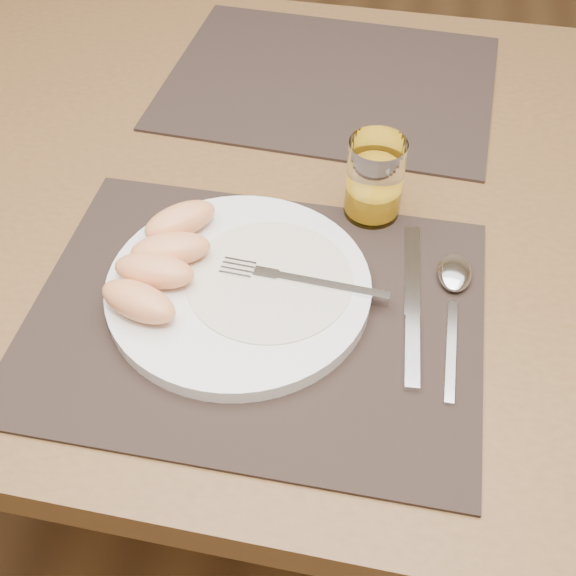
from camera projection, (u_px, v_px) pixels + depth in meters
The scene contains 11 objects.
ground at pixel (298, 478), 1.42m from camera, with size 5.00×5.00×0.00m, color brown.
table at pixel (304, 231), 0.93m from camera, with size 1.40×0.90×0.75m.
placemat_near at pixel (256, 314), 0.73m from camera, with size 0.45×0.35×0.00m, color #2D211C.
placemat_far at pixel (330, 81), 1.02m from camera, with size 0.45×0.35×0.00m, color #2D211C.
plate at pixel (239, 288), 0.74m from camera, with size 0.27×0.27×0.02m, color white.
plate_dressing at pixel (269, 279), 0.73m from camera, with size 0.17×0.17×0.00m.
fork at pixel (289, 278), 0.73m from camera, with size 0.18×0.03×0.00m.
knife at pixel (412, 315), 0.72m from camera, with size 0.03×0.22×0.01m.
spoon at pixel (454, 283), 0.74m from camera, with size 0.04×0.19×0.01m.
juice_glass at pixel (374, 182), 0.80m from camera, with size 0.06×0.06×0.10m.
grapefruit_wedges at pixel (161, 259), 0.73m from camera, with size 0.10×0.19×0.03m.
Camera 1 is at (0.12, -0.67, 1.31)m, focal length 45.00 mm.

